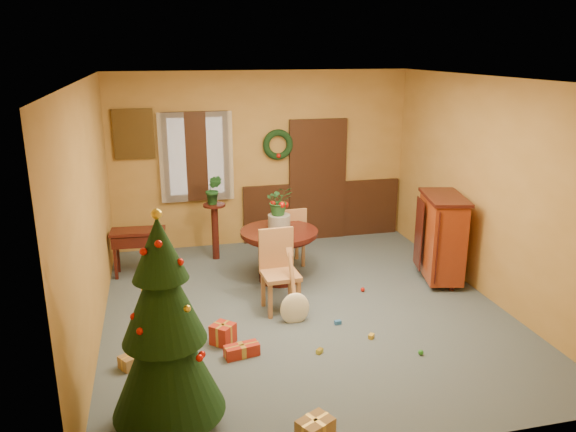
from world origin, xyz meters
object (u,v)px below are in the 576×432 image
object	(u,v)px
chair_near	(279,267)
christmas_tree	(165,330)
sideboard	(442,236)
writing_desk	(138,241)
dining_table	(279,246)

from	to	relation	value
chair_near	christmas_tree	size ratio (longest dim) A/B	0.52
chair_near	christmas_tree	distance (m)	2.60
sideboard	writing_desk	bearing A→B (deg)	163.83
dining_table	chair_near	size ratio (longest dim) A/B	1.06
writing_desk	sideboard	size ratio (longest dim) A/B	0.64
writing_desk	dining_table	bearing A→B (deg)	-19.70
christmas_tree	sideboard	distance (m)	4.64
sideboard	chair_near	bearing A→B (deg)	-171.84
dining_table	christmas_tree	world-z (taller)	christmas_tree
dining_table	chair_near	world-z (taller)	chair_near
chair_near	writing_desk	distance (m)	2.36
christmas_tree	sideboard	size ratio (longest dim) A/B	1.60
chair_near	christmas_tree	world-z (taller)	christmas_tree
writing_desk	sideboard	bearing A→B (deg)	-16.17
writing_desk	sideboard	xyz separation A→B (m)	(4.22, -1.22, 0.16)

